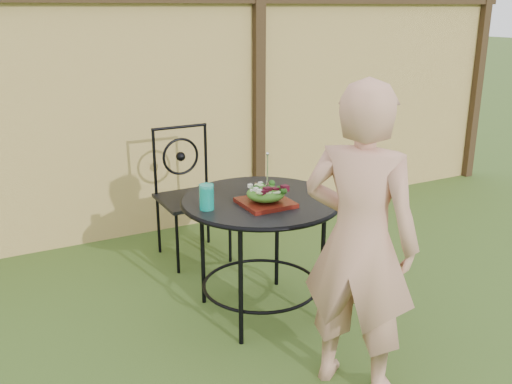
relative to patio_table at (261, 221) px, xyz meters
The scene contains 8 objects.
fence 1.70m from the patio_table, 107.35° to the left, with size 8.00×0.12×1.90m.
patio_table is the anchor object (origin of this frame).
patio_chair 0.99m from the patio_table, 93.27° to the left, with size 0.46×0.46×0.95m.
diner 0.84m from the patio_table, 85.30° to the right, with size 0.54×0.36×1.49m, color tan.
salad_plate 0.19m from the patio_table, 104.42° to the right, with size 0.27×0.27×0.02m, color #440D09.
salad 0.23m from the patio_table, 104.42° to the right, with size 0.21×0.21×0.08m, color #235614.
fork 0.35m from the patio_table, 99.26° to the right, with size 0.01×0.01×0.18m, color silver.
drinking_glass 0.40m from the patio_table, behind, with size 0.08×0.08×0.14m, color #0C9382.
Camera 1 is at (-0.97, -2.10, 1.76)m, focal length 40.00 mm.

